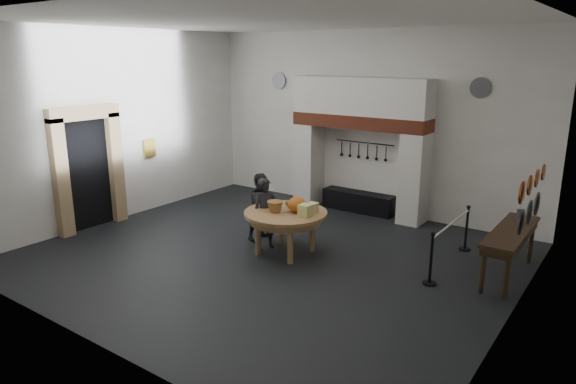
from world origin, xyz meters
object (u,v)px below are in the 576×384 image
Objects in this scene: visitor_near at (265,214)px; barrier_post_far at (466,229)px; barrier_post_near at (431,260)px; work_table at (286,213)px; visitor_far at (262,206)px; side_table at (511,231)px; iron_range at (359,202)px.

visitor_near is 1.65× the size of barrier_post_far.
barrier_post_near is (3.42, 0.27, -0.29)m from visitor_near.
visitor_near reaches higher than barrier_post_near.
barrier_post_far is at bearing 90.00° from barrier_post_near.
visitor_near reaches higher than work_table.
barrier_post_far is (3.82, 1.87, -0.28)m from visitor_far.
work_table is 0.76× the size of side_table.
visitor_near is 1.65× the size of barrier_post_near.
iron_range is 3.48m from work_table.
iron_range is 4.42m from barrier_post_near.
work_table is at bearing -174.69° from barrier_post_near.
barrier_post_far reaches higher than iron_range.
barrier_post_far is at bearing -53.85° from visitor_far.
barrier_post_far is at bearing -25.63° from visitor_near.
barrier_post_near is at bearing -54.68° from visitor_near.
work_table is 1.14× the size of visitor_far.
barrier_post_near is at bearing -90.00° from barrier_post_far.
visitor_far reaches higher than barrier_post_near.
barrier_post_near is (3.82, -0.13, -0.28)m from visitor_far.
visitor_far is 4.94m from side_table.
barrier_post_near is (3.08, -3.16, 0.20)m from iron_range.
work_table is (0.17, -3.43, 0.59)m from iron_range.
visitor_far is 1.62× the size of barrier_post_far.
side_table is (3.93, 1.37, 0.03)m from work_table.
barrier_post_near is 2.00m from barrier_post_far.
iron_range is 0.86× the size of side_table.
iron_range is 1.28× the size of visitor_near.
work_table is at bearing -160.79° from side_table.
visitor_near is 4.65m from side_table.
work_table is 3.71m from barrier_post_far.
iron_range is at bearing -3.70° from visitor_far.
visitor_near is at bearing -124.99° from visitor_far.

